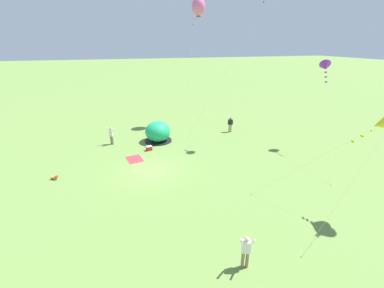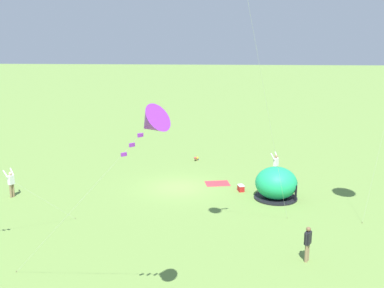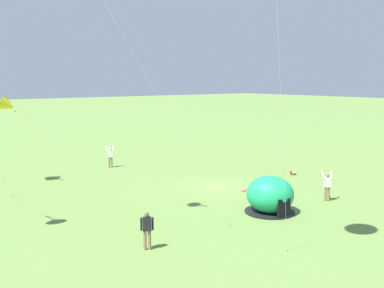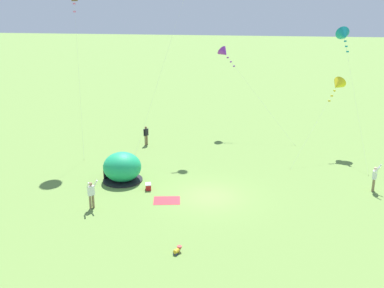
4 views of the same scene
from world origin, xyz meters
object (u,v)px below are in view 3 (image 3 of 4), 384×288
Objects in this scene: popup_tent at (270,195)px; person_watching_sky at (147,229)px; kite_yellow at (8,105)px; person_flying_kite at (110,156)px; toddler_crawling at (293,173)px; cooler_box at (257,197)px; person_arms_raised at (327,185)px.

popup_tent is 8.47m from person_watching_sky.
kite_yellow reaches higher than popup_tent.
kite_yellow is (16.11, 1.12, 4.71)m from person_watching_sky.
toddler_crawling is at bearing -139.23° from person_flying_kite.
person_watching_sky is 0.27× the size of kite_yellow.
cooler_box reaches higher than toddler_crawling.
toddler_crawling is 0.32× the size of person_watching_sky.
kite_yellow is at bearing 39.04° from cooler_box.
toddler_crawling is 7.58m from person_arms_raised.
popup_tent is 17.28m from person_flying_kite.
kite_yellow is (-1.68, 8.56, 4.68)m from person_flying_kite.
popup_tent is 1.49× the size of person_flying_kite.
cooler_box is at bearing -140.96° from kite_yellow.
person_arms_raised is (-6.23, 4.25, 0.82)m from toddler_crawling.
person_watching_sky is at bearing 90.30° from person_arms_raised.
cooler_box is at bearing -29.71° from popup_tent.
person_flying_kite is 9.90m from kite_yellow.
cooler_box is at bearing 114.92° from toddler_crawling.
cooler_box is at bearing -171.39° from person_flying_kite.
person_watching_sky is at bearing 109.95° from toddler_crawling.
toddler_crawling is 21.62m from kite_yellow.
person_arms_raised is at bearing -128.46° from cooler_box.
person_flying_kite reaches higher than toddler_crawling.
cooler_box is at bearing -74.19° from person_watching_sky.
person_watching_sky is 0.91× the size of person_arms_raised.
person_arms_raised is (-17.71, -5.65, 0.00)m from person_flying_kite.
kite_yellow is (16.04, 14.21, 4.68)m from person_arms_raised.
cooler_box is 0.36× the size of person_watching_sky.
popup_tent reaches higher than person_flying_kite.
popup_tent is 0.44× the size of kite_yellow.
toddler_crawling is at bearing -65.08° from cooler_box.
person_watching_sky is 13.09m from person_arms_raised.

